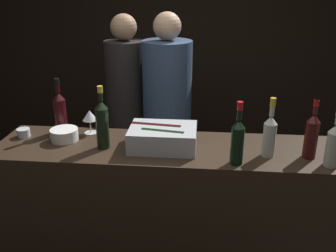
{
  "coord_description": "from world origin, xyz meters",
  "views": [
    {
      "loc": [
        0.19,
        -1.71,
        1.91
      ],
      "look_at": [
        0.0,
        0.28,
        1.12
      ],
      "focal_mm": 40.0,
      "sensor_mm": 36.0,
      "label": 1
    }
  ],
  "objects_px": {
    "candle_votive": "(24,133)",
    "red_wine_bottle_tall": "(312,135)",
    "red_wine_bottle_burgundy": "(238,139)",
    "person_in_hoodie": "(167,110)",
    "ice_bin_with_bottles": "(162,136)",
    "white_wine_bottle": "(334,143)",
    "rose_wine_bottle": "(270,134)",
    "champagne_bottle": "(102,123)",
    "bowl_white": "(64,134)",
    "person_blond_tee": "(127,103)",
    "wine_glass": "(90,116)",
    "red_wine_bottle_black_foil": "(60,111)"
  },
  "relations": [
    {
      "from": "champagne_bottle",
      "to": "person_in_hoodie",
      "type": "xyz_separation_m",
      "value": [
        0.28,
        0.89,
        -0.22
      ]
    },
    {
      "from": "ice_bin_with_bottles",
      "to": "rose_wine_bottle",
      "type": "height_order",
      "value": "rose_wine_bottle"
    },
    {
      "from": "bowl_white",
      "to": "candle_votive",
      "type": "height_order",
      "value": "bowl_white"
    },
    {
      "from": "ice_bin_with_bottles",
      "to": "champagne_bottle",
      "type": "xyz_separation_m",
      "value": [
        -0.34,
        -0.04,
        0.09
      ]
    },
    {
      "from": "red_wine_bottle_burgundy",
      "to": "person_in_hoodie",
      "type": "bearing_deg",
      "value": 114.3
    },
    {
      "from": "white_wine_bottle",
      "to": "person_blond_tee",
      "type": "distance_m",
      "value": 1.76
    },
    {
      "from": "red_wine_bottle_burgundy",
      "to": "rose_wine_bottle",
      "type": "height_order",
      "value": "red_wine_bottle_burgundy"
    },
    {
      "from": "bowl_white",
      "to": "person_blond_tee",
      "type": "distance_m",
      "value": 0.99
    },
    {
      "from": "person_in_hoodie",
      "to": "person_blond_tee",
      "type": "relative_size",
      "value": 1.02
    },
    {
      "from": "red_wine_bottle_tall",
      "to": "rose_wine_bottle",
      "type": "bearing_deg",
      "value": -179.88
    },
    {
      "from": "candle_votive",
      "to": "champagne_bottle",
      "type": "bearing_deg",
      "value": -11.95
    },
    {
      "from": "champagne_bottle",
      "to": "bowl_white",
      "type": "bearing_deg",
      "value": 162.53
    },
    {
      "from": "red_wine_bottle_tall",
      "to": "person_in_hoodie",
      "type": "height_order",
      "value": "person_in_hoodie"
    },
    {
      "from": "ice_bin_with_bottles",
      "to": "rose_wine_bottle",
      "type": "bearing_deg",
      "value": -5.96
    },
    {
      "from": "wine_glass",
      "to": "champagne_bottle",
      "type": "height_order",
      "value": "champagne_bottle"
    },
    {
      "from": "ice_bin_with_bottles",
      "to": "candle_votive",
      "type": "distance_m",
      "value": 0.87
    },
    {
      "from": "wine_glass",
      "to": "red_wine_bottle_black_foil",
      "type": "xyz_separation_m",
      "value": [
        -0.19,
        0.0,
        0.03
      ]
    },
    {
      "from": "bowl_white",
      "to": "wine_glass",
      "type": "distance_m",
      "value": 0.19
    },
    {
      "from": "bowl_white",
      "to": "candle_votive",
      "type": "bearing_deg",
      "value": 173.62
    },
    {
      "from": "rose_wine_bottle",
      "to": "red_wine_bottle_burgundy",
      "type": "bearing_deg",
      "value": -148.49
    },
    {
      "from": "ice_bin_with_bottles",
      "to": "white_wine_bottle",
      "type": "height_order",
      "value": "white_wine_bottle"
    },
    {
      "from": "red_wine_bottle_black_foil",
      "to": "person_in_hoodie",
      "type": "xyz_separation_m",
      "value": [
        0.61,
        0.68,
        -0.21
      ]
    },
    {
      "from": "candle_votive",
      "to": "red_wine_bottle_tall",
      "type": "bearing_deg",
      "value": -4.59
    },
    {
      "from": "person_in_hoodie",
      "to": "person_blond_tee",
      "type": "distance_m",
      "value": 0.39
    },
    {
      "from": "wine_glass",
      "to": "red_wine_bottle_burgundy",
      "type": "distance_m",
      "value": 0.94
    },
    {
      "from": "person_blond_tee",
      "to": "ice_bin_with_bottles",
      "type": "bearing_deg",
      "value": -20.97
    },
    {
      "from": "red_wine_bottle_tall",
      "to": "wine_glass",
      "type": "bearing_deg",
      "value": 169.88
    },
    {
      "from": "candle_votive",
      "to": "white_wine_bottle",
      "type": "relative_size",
      "value": 0.25
    },
    {
      "from": "ice_bin_with_bottles",
      "to": "red_wine_bottle_tall",
      "type": "distance_m",
      "value": 0.81
    },
    {
      "from": "person_in_hoodie",
      "to": "champagne_bottle",
      "type": "bearing_deg",
      "value": 105.74
    },
    {
      "from": "red_wine_bottle_burgundy",
      "to": "red_wine_bottle_tall",
      "type": "relative_size",
      "value": 1.04
    },
    {
      "from": "wine_glass",
      "to": "red_wine_bottle_burgundy",
      "type": "height_order",
      "value": "red_wine_bottle_burgundy"
    },
    {
      "from": "bowl_white",
      "to": "white_wine_bottle",
      "type": "height_order",
      "value": "white_wine_bottle"
    },
    {
      "from": "white_wine_bottle",
      "to": "red_wine_bottle_tall",
      "type": "distance_m",
      "value": 0.13
    },
    {
      "from": "wine_glass",
      "to": "rose_wine_bottle",
      "type": "distance_m",
      "value": 1.09
    },
    {
      "from": "candle_votive",
      "to": "rose_wine_bottle",
      "type": "distance_m",
      "value": 1.47
    },
    {
      "from": "person_blond_tee",
      "to": "candle_votive",
      "type": "bearing_deg",
      "value": -69.22
    },
    {
      "from": "bowl_white",
      "to": "red_wine_bottle_tall",
      "type": "distance_m",
      "value": 1.41
    },
    {
      "from": "ice_bin_with_bottles",
      "to": "candle_votive",
      "type": "height_order",
      "value": "ice_bin_with_bottles"
    },
    {
      "from": "red_wine_bottle_black_foil",
      "to": "rose_wine_bottle",
      "type": "bearing_deg",
      "value": -10.53
    },
    {
      "from": "red_wine_bottle_burgundy",
      "to": "champagne_bottle",
      "type": "bearing_deg",
      "value": 169.92
    },
    {
      "from": "ice_bin_with_bottles",
      "to": "bowl_white",
      "type": "bearing_deg",
      "value": 175.84
    },
    {
      "from": "candle_votive",
      "to": "person_blond_tee",
      "type": "bearing_deg",
      "value": 64.04
    },
    {
      "from": "white_wine_bottle",
      "to": "rose_wine_bottle",
      "type": "distance_m",
      "value": 0.32
    },
    {
      "from": "candle_votive",
      "to": "person_blond_tee",
      "type": "xyz_separation_m",
      "value": [
        0.46,
        0.94,
        -0.1
      ]
    },
    {
      "from": "candle_votive",
      "to": "rose_wine_bottle",
      "type": "relative_size",
      "value": 0.24
    },
    {
      "from": "candle_votive",
      "to": "person_in_hoodie",
      "type": "distance_m",
      "value": 1.13
    },
    {
      "from": "candle_votive",
      "to": "red_wine_bottle_black_foil",
      "type": "relative_size",
      "value": 0.23
    },
    {
      "from": "ice_bin_with_bottles",
      "to": "wine_glass",
      "type": "distance_m",
      "value": 0.5
    },
    {
      "from": "red_wine_bottle_burgundy",
      "to": "person_in_hoodie",
      "type": "height_order",
      "value": "person_in_hoodie"
    }
  ]
}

